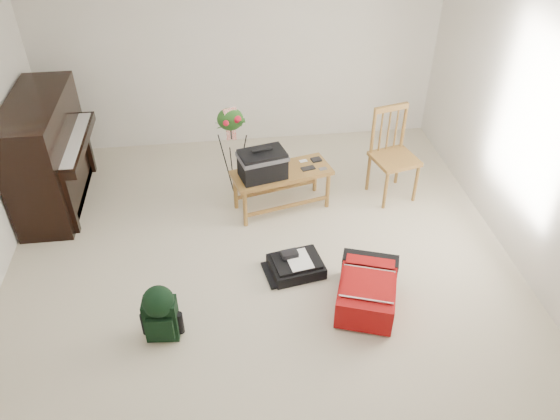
{
  "coord_description": "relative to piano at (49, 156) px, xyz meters",
  "views": [
    {
      "loc": [
        -0.32,
        -3.76,
        3.71
      ],
      "look_at": [
        0.2,
        0.35,
        0.57
      ],
      "focal_mm": 35.0,
      "sensor_mm": 36.0,
      "label": 1
    }
  ],
  "objects": [
    {
      "name": "piano",
      "position": [
        0.0,
        0.0,
        0.0
      ],
      "size": [
        0.71,
        1.5,
        1.25
      ],
      "color": "black",
      "rests_on": "floor"
    },
    {
      "name": "green_backpack",
      "position": [
        1.26,
        -2.16,
        -0.3
      ],
      "size": [
        0.29,
        0.27,
        0.55
      ],
      "rotation": [
        0.0,
        0.0,
        -0.09
      ],
      "color": "black",
      "rests_on": "floor"
    },
    {
      "name": "ceiling",
      "position": [
        2.19,
        -1.6,
        1.9
      ],
      "size": [
        5.0,
        5.5,
        0.01
      ],
      "primitive_type": "cube",
      "color": "white",
      "rests_on": "wall_back"
    },
    {
      "name": "black_duffel",
      "position": [
        2.51,
        -1.5,
        -0.52
      ],
      "size": [
        0.56,
        0.48,
        0.21
      ],
      "rotation": [
        0.0,
        0.0,
        0.18
      ],
      "color": "black",
      "rests_on": "floor"
    },
    {
      "name": "dining_chair",
      "position": [
        3.79,
        -0.33,
        -0.08
      ],
      "size": [
        0.56,
        0.56,
        1.06
      ],
      "rotation": [
        0.0,
        0.0,
        0.25
      ],
      "color": "olive",
      "rests_on": "floor"
    },
    {
      "name": "red_suitcase",
      "position": [
        3.08,
        -1.96,
        -0.43
      ],
      "size": [
        0.71,
        0.88,
        0.32
      ],
      "rotation": [
        0.0,
        0.0,
        -0.34
      ],
      "color": "#A81107",
      "rests_on": "floor"
    },
    {
      "name": "bench",
      "position": [
        2.35,
        -0.46,
        -0.02
      ],
      "size": [
        1.15,
        0.67,
        0.83
      ],
      "rotation": [
        0.0,
        0.0,
        0.24
      ],
      "color": "olive",
      "rests_on": "floor"
    },
    {
      "name": "wall_right",
      "position": [
        4.69,
        -1.6,
        0.65
      ],
      "size": [
        0.04,
        5.5,
        2.5
      ],
      "primitive_type": "cube",
      "color": "silver",
      "rests_on": "floor"
    },
    {
      "name": "wall_back",
      "position": [
        2.19,
        1.15,
        0.65
      ],
      "size": [
        5.0,
        0.04,
        2.5
      ],
      "primitive_type": "cube",
      "color": "silver",
      "rests_on": "floor"
    },
    {
      "name": "floor",
      "position": [
        2.19,
        -1.6,
        -0.6
      ],
      "size": [
        5.0,
        5.5,
        0.01
      ],
      "primitive_type": "cube",
      "color": "beige",
      "rests_on": "ground"
    },
    {
      "name": "flower_stand",
      "position": [
        1.99,
        -0.16,
        -0.04
      ],
      "size": [
        0.47,
        0.47,
        1.16
      ],
      "rotation": [
        0.0,
        0.0,
        0.37
      ],
      "color": "black",
      "rests_on": "floor"
    }
  ]
}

